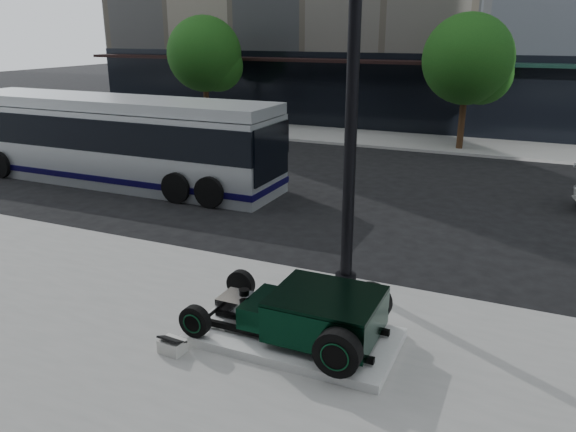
% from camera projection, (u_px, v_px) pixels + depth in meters
% --- Properties ---
extents(ground, '(120.00, 120.00, 0.00)m').
position_uv_depth(ground, '(341.00, 245.00, 13.97)').
color(ground, black).
rests_on(ground, ground).
extents(sidewalk_far, '(70.00, 4.00, 0.12)m').
position_uv_depth(sidewalk_far, '(440.00, 144.00, 26.07)').
color(sidewalk_far, gray).
rests_on(sidewalk_far, ground).
extents(street_trees, '(29.80, 3.80, 5.70)m').
position_uv_depth(street_trees, '(471.00, 63.00, 23.65)').
color(street_trees, black).
rests_on(street_trees, sidewalk_far).
extents(display_plinth, '(3.40, 1.80, 0.15)m').
position_uv_depth(display_plinth, '(295.00, 336.00, 9.44)').
color(display_plinth, silver).
rests_on(display_plinth, sidewalk_near).
extents(hot_rod, '(3.22, 2.00, 0.81)m').
position_uv_depth(hot_rod, '(313.00, 313.00, 9.15)').
color(hot_rod, black).
rests_on(hot_rod, display_plinth).
extents(info_plaque, '(0.42, 0.33, 0.31)m').
position_uv_depth(info_plaque, '(172.00, 345.00, 9.07)').
color(info_plaque, silver).
rests_on(info_plaque, sidewalk_near).
extents(lamppost, '(0.43, 0.43, 7.85)m').
position_uv_depth(lamppost, '(352.00, 106.00, 10.46)').
color(lamppost, black).
rests_on(lamppost, sidewalk_near).
extents(transit_bus, '(12.12, 2.88, 2.92)m').
position_uv_depth(transit_bus, '(115.00, 140.00, 19.36)').
color(transit_bus, '#B6BCC0').
rests_on(transit_bus, ground).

